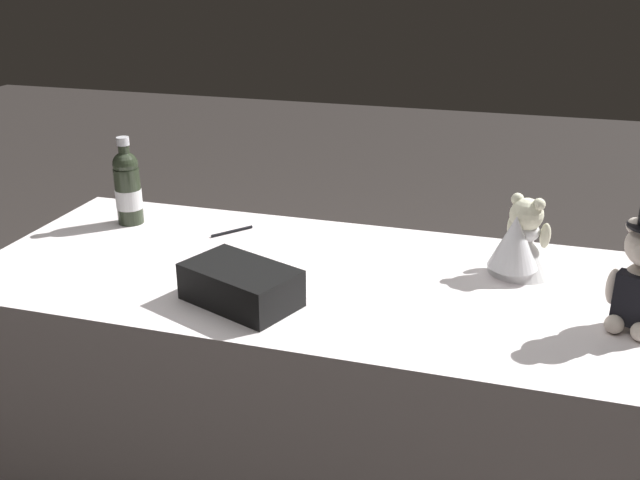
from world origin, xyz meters
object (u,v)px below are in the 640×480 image
(champagne_bottle, at_px, (128,187))
(gift_case_black, at_px, (241,285))
(teddy_bear_bride, at_px, (521,242))
(signing_pen, at_px, (233,231))

(champagne_bottle, xyz_separation_m, gift_case_black, (0.56, -0.42, -0.07))
(teddy_bear_bride, bearing_deg, gift_case_black, -150.12)
(teddy_bear_bride, xyz_separation_m, signing_pen, (-0.86, 0.06, -0.09))
(teddy_bear_bride, bearing_deg, signing_pen, 176.12)
(gift_case_black, bearing_deg, champagne_bottle, 142.89)
(champagne_bottle, bearing_deg, gift_case_black, -37.11)
(signing_pen, height_order, gift_case_black, gift_case_black)
(teddy_bear_bride, distance_m, champagne_bottle, 1.21)
(signing_pen, bearing_deg, champagne_bottle, -178.00)
(signing_pen, distance_m, gift_case_black, 0.48)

